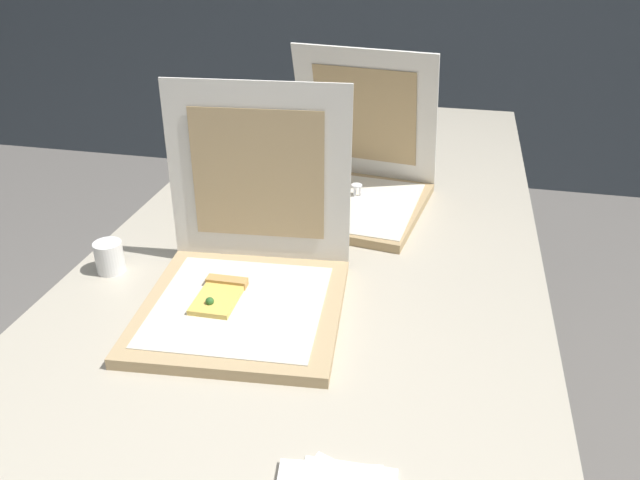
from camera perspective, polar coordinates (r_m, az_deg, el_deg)
table at (r=1.51m, az=0.61°, el=-0.48°), size 0.98×2.20×0.73m
pizza_box_front at (r=1.20m, az=-6.93°, el=-3.38°), size 0.41×0.42×0.40m
pizza_box_middle at (r=1.60m, az=2.90°, el=5.20°), size 0.43×0.43×0.38m
cup_white_near_left at (r=1.38m, az=-18.82°, el=-1.49°), size 0.06×0.06×0.07m
cup_white_mid at (r=1.65m, az=-8.84°, el=4.77°), size 0.06×0.06×0.07m
cup_white_far at (r=1.79m, az=-5.08°, el=6.91°), size 0.06×0.06×0.07m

